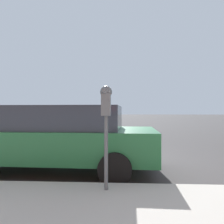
# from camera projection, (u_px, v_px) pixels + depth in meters

# --- Properties ---
(ground_plane) EXTENTS (220.00, 220.00, 0.00)m
(ground_plane) POSITION_uv_depth(u_px,v_px,m) (107.00, 163.00, 5.95)
(ground_plane) COLOR #3D3A3A
(parking_meter) EXTENTS (0.21, 0.19, 1.63)m
(parking_meter) POSITION_uv_depth(u_px,v_px,m) (106.00, 110.00, 3.41)
(parking_meter) COLOR #4C5156
(parking_meter) RESTS_ON sidewalk
(car_green) EXTENTS (2.27, 4.54, 1.53)m
(car_green) POSITION_uv_depth(u_px,v_px,m) (61.00, 137.00, 5.13)
(car_green) COLOR #1E5B33
(car_green) RESTS_ON ground_plane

